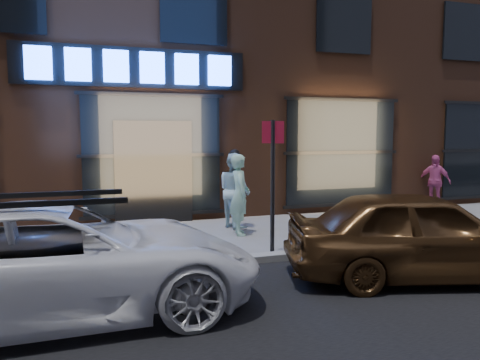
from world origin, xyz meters
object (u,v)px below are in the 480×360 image
object	(u,v)px
white_suv	(55,260)
gold_sedan	(422,235)
man_cap	(235,190)
passerby	(434,181)
man_bowtie	(240,195)
sign_post	(273,175)

from	to	relation	value
white_suv	gold_sedan	size ratio (longest dim) A/B	1.24
man_cap	passerby	distance (m)	6.30
man_cap	man_bowtie	bearing A→B (deg)	156.61
man_bowtie	white_suv	xyz separation A→B (m)	(-3.41, -3.49, -0.18)
white_suv	passerby	bearing A→B (deg)	-64.03
gold_sedan	white_suv	bearing A→B (deg)	103.38
white_suv	man_cap	bearing A→B (deg)	-41.51
sign_post	passerby	bearing A→B (deg)	53.14
man_bowtie	sign_post	xyz separation A→B (m)	(-0.02, -1.84, 0.57)
man_cap	gold_sedan	world-z (taller)	man_cap
white_suv	sign_post	world-z (taller)	sign_post
white_suv	gold_sedan	bearing A→B (deg)	-94.01
passerby	white_suv	distance (m)	11.02
passerby	white_suv	xyz separation A→B (m)	(-9.78, -5.09, -0.09)
passerby	gold_sedan	bearing A→B (deg)	-75.27
man_cap	gold_sedan	xyz separation A→B (m)	(1.41, -4.43, -0.18)
man_cap	white_suv	bearing A→B (deg)	126.39
man_cap	passerby	world-z (taller)	man_cap
man_bowtie	sign_post	bearing A→B (deg)	-172.22
man_bowtie	passerby	bearing A→B (deg)	-67.32
man_cap	gold_sedan	distance (m)	4.66
sign_post	man_cap	bearing A→B (deg)	111.48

